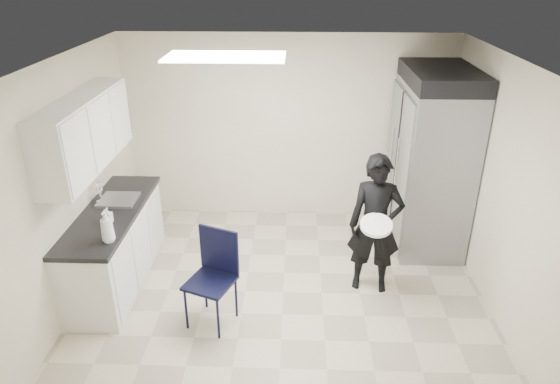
{
  "coord_description": "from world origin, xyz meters",
  "views": [
    {
      "loc": [
        0.12,
        -4.67,
        3.48
      ],
      "look_at": [
        -0.04,
        0.2,
        1.17
      ],
      "focal_mm": 32.0,
      "sensor_mm": 36.0,
      "label": 1
    }
  ],
  "objects_px": {
    "folding_chair": "(210,283)",
    "lower_counter": "(115,248)",
    "commercial_fridge": "(430,167)",
    "man_tuxedo": "(375,225)"
  },
  "relations": [
    {
      "from": "folding_chair",
      "to": "lower_counter",
      "type": "bearing_deg",
      "value": 170.85
    },
    {
      "from": "lower_counter",
      "to": "commercial_fridge",
      "type": "bearing_deg",
      "value": 15.88
    },
    {
      "from": "lower_counter",
      "to": "folding_chair",
      "type": "relative_size",
      "value": 1.92
    },
    {
      "from": "man_tuxedo",
      "to": "lower_counter",
      "type": "bearing_deg",
      "value": -172.68
    },
    {
      "from": "commercial_fridge",
      "to": "man_tuxedo",
      "type": "bearing_deg",
      "value": -126.45
    },
    {
      "from": "lower_counter",
      "to": "man_tuxedo",
      "type": "relative_size",
      "value": 1.17
    },
    {
      "from": "lower_counter",
      "to": "man_tuxedo",
      "type": "distance_m",
      "value": 2.98
    },
    {
      "from": "commercial_fridge",
      "to": "folding_chair",
      "type": "height_order",
      "value": "commercial_fridge"
    },
    {
      "from": "lower_counter",
      "to": "commercial_fridge",
      "type": "distance_m",
      "value": 3.98
    },
    {
      "from": "commercial_fridge",
      "to": "folding_chair",
      "type": "xyz_separation_m",
      "value": [
        -2.56,
        -1.81,
        -0.56
      ]
    }
  ]
}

